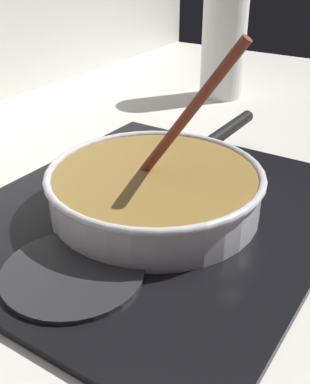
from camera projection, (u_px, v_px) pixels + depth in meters
ground at (231, 308)px, 0.55m from camera, size 2.40×1.60×0.04m
hob_plate at (155, 213)px, 0.69m from camera, size 0.56×0.48×0.01m
burner_ring at (155, 207)px, 0.69m from camera, size 0.17×0.17×0.01m
spare_burner at (73, 272)px, 0.56m from camera, size 0.17×0.17×0.01m
cooking_pan at (156, 188)px, 0.67m from camera, size 0.47×0.31×0.25m
paper_towel_roll at (224, 43)px, 1.15m from camera, size 0.11×0.11×0.26m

